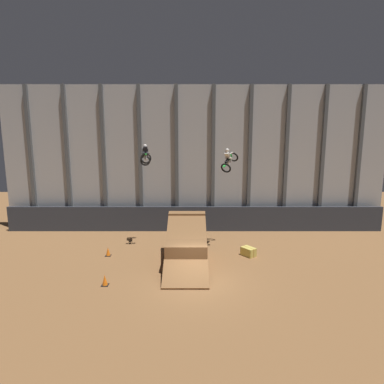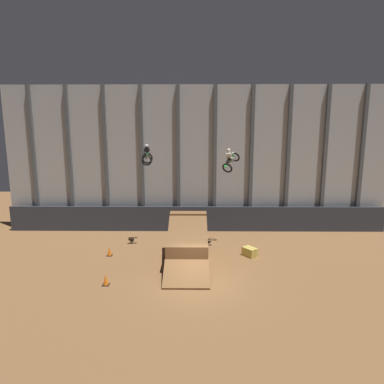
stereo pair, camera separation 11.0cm
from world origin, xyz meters
The scene contains 9 objects.
ground_plane centered at (0.00, 0.00, 0.00)m, with size 60.00×60.00×0.00m, color brown.
arena_back_wall centered at (0.00, 10.22, 6.01)m, with size 32.00×0.40×12.03m.
lower_barrier centered at (0.00, 9.41, 1.05)m, with size 31.36×0.20×2.09m.
dirt_ramp centered at (-0.58, 2.99, 0.96)m, with size 2.46×5.77×2.87m.
rider_bike_left_air centered at (-3.48, 5.89, 6.43)m, with size 1.02×1.78×1.56m.
rider_bike_right_air centered at (2.28, 5.46, 6.22)m, with size 1.49×1.81×1.69m.
traffic_cone_near_ramp centered at (-4.78, -0.40, 0.28)m, with size 0.36×0.36×0.58m.
traffic_cone_arena_edge centered at (-5.76, 3.74, 0.28)m, with size 0.36×0.36×0.58m.
hay_bale_trackside centered at (3.47, 3.77, 0.28)m, with size 1.02×1.08×0.57m.
Camera 2 is at (-0.13, -15.00, 7.30)m, focal length 28.00 mm.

